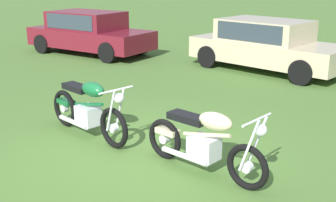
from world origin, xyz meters
name	(u,v)px	position (x,y,z in m)	size (l,w,h in m)	color
ground_plane	(135,153)	(0.00, 0.00, 0.00)	(120.00, 120.00, 0.00)	#476B2D
motorcycle_green	(88,109)	(-1.10, 0.22, 0.49)	(2.06, 0.88, 1.02)	black
motorcycle_cream	(204,141)	(1.22, -0.10, 0.48)	(2.04, 0.78, 1.02)	black
car_burgundy	(89,30)	(-6.08, 6.34, 0.80)	(4.49, 2.13, 1.43)	maroon
car_beige	(266,42)	(-0.05, 6.77, 0.80)	(4.67, 2.81, 1.43)	#BCAD8C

